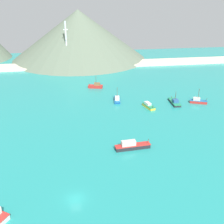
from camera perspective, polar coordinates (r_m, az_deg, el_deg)
ground at (r=91.14m, az=-8.14°, el=-5.12°), size 260.00×280.00×0.50m
fishing_boat_0 at (r=135.35m, az=-3.35°, el=5.38°), size 7.37×4.02×6.01m
fishing_boat_2 at (r=83.04m, az=4.07°, el=-6.96°), size 10.85×3.05×2.83m
fishing_boat_3 at (r=118.66m, az=12.79°, el=2.02°), size 3.28×9.30×5.53m
fishing_boat_5 at (r=121.75m, az=17.32°, el=2.17°), size 7.30×4.54×6.39m
fishing_boat_6 at (r=112.72m, az=7.54°, el=1.29°), size 3.97×7.28×2.21m
fishing_boat_7 at (r=118.43m, az=1.06°, el=2.63°), size 3.48×7.99×6.26m
beach_strip at (r=177.99m, az=-8.83°, el=9.47°), size 247.00×15.29×1.20m
hill_central at (r=197.25m, az=-6.88°, el=15.58°), size 91.56×91.56×32.50m
radio_tower at (r=172.94m, az=-9.39°, el=13.59°), size 2.76×2.20×27.55m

